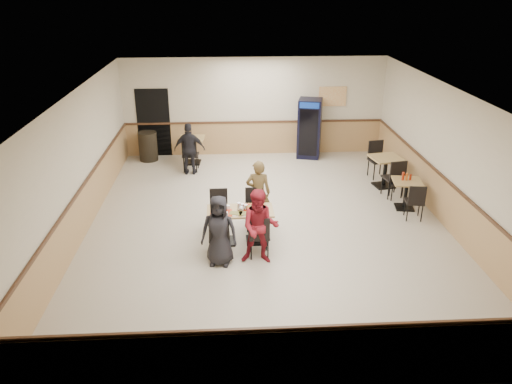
{
  "coord_description": "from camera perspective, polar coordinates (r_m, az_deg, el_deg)",
  "views": [
    {
      "loc": [
        -0.84,
        -10.07,
        5.12
      ],
      "look_at": [
        -0.28,
        -0.5,
        1.01
      ],
      "focal_mm": 35.0,
      "sensor_mm": 36.0,
      "label": 1
    }
  ],
  "objects": [
    {
      "name": "side_table_far",
      "position": [
        13.61,
        14.56,
        2.78
      ],
      "size": [
        0.89,
        0.89,
        0.82
      ],
      "rotation": [
        0.0,
        0.0,
        0.18
      ],
      "color": "black",
      "rests_on": "ground"
    },
    {
      "name": "room_shell",
      "position": [
        13.66,
        7.87,
        3.55
      ],
      "size": [
        10.0,
        10.0,
        10.0
      ],
      "color": "silver",
      "rests_on": "ground"
    },
    {
      "name": "pepsi_cooler",
      "position": [
        15.46,
        6.12,
        7.24
      ],
      "size": [
        0.83,
        0.83,
        1.81
      ],
      "rotation": [
        0.0,
        0.0,
        -0.25
      ],
      "color": "black",
      "rests_on": "ground"
    },
    {
      "name": "diner_woman_left",
      "position": [
        9.54,
        -4.24,
        -4.43
      ],
      "size": [
        0.76,
        0.56,
        1.42
      ],
      "primitive_type": "imported",
      "rotation": [
        0.0,
        0.0,
        -0.16
      ],
      "color": "black",
      "rests_on": "ground"
    },
    {
      "name": "main_chairs",
      "position": [
        10.39,
        -2.07,
        -3.44
      ],
      "size": [
        1.24,
        1.62,
        0.93
      ],
      "rotation": [
        0.0,
        0.0,
        0.02
      ],
      "color": "black",
      "rests_on": "ground"
    },
    {
      "name": "diner_man_opposite",
      "position": [
        11.05,
        0.26,
        -0.09
      ],
      "size": [
        0.58,
        0.41,
        1.51
      ],
      "primitive_type": "imported",
      "rotation": [
        0.0,
        0.0,
        3.05
      ],
      "color": "brown",
      "rests_on": "ground"
    },
    {
      "name": "side_table_near_chair_south",
      "position": [
        11.96,
        17.66,
        -0.95
      ],
      "size": [
        0.48,
        0.48,
        0.9
      ],
      "primitive_type": null,
      "rotation": [
        0.0,
        0.0,
        2.99
      ],
      "color": "black",
      "rests_on": "ground"
    },
    {
      "name": "trash_bin",
      "position": [
        15.54,
        -12.23,
        5.13
      ],
      "size": [
        0.56,
        0.56,
        0.88
      ],
      "primitive_type": "cylinder",
      "color": "black",
      "rests_on": "ground"
    },
    {
      "name": "condiment_caddy",
      "position": [
        12.35,
        16.76,
        1.7
      ],
      "size": [
        0.23,
        0.06,
        0.2
      ],
      "color": "#A0240B",
      "rests_on": "side_table_near"
    },
    {
      "name": "ground",
      "position": [
        11.33,
        1.24,
        -3.69
      ],
      "size": [
        10.0,
        10.0,
        0.0
      ],
      "primitive_type": "plane",
      "color": "beige",
      "rests_on": "ground"
    },
    {
      "name": "main_table",
      "position": [
        10.38,
        -1.81,
        -3.32
      ],
      "size": [
        1.38,
        0.7,
        0.73
      ],
      "rotation": [
        0.0,
        0.0,
        0.02
      ],
      "color": "black",
      "rests_on": "ground"
    },
    {
      "name": "tabletop_clutter",
      "position": [
        10.22,
        -1.69,
        -2.09
      ],
      "size": [
        1.2,
        0.61,
        0.12
      ],
      "rotation": [
        0.0,
        0.0,
        0.02
      ],
      "color": "red",
      "rests_on": "main_table"
    },
    {
      "name": "side_table_far_chair_north",
      "position": [
        14.2,
        13.79,
        3.6
      ],
      "size": [
        0.56,
        0.56,
        1.04
      ],
      "primitive_type": null,
      "rotation": [
        0.0,
        0.0,
        0.18
      ],
      "color": "black",
      "rests_on": "ground"
    },
    {
      "name": "diner_woman_right",
      "position": [
        9.54,
        0.46,
        -4.02
      ],
      "size": [
        0.8,
        0.65,
        1.51
      ],
      "primitive_type": "imported",
      "rotation": [
        0.0,
        0.0,
        -0.12
      ],
      "color": "maroon",
      "rests_on": "ground"
    },
    {
      "name": "back_table",
      "position": [
        15.03,
        -7.34,
        5.19
      ],
      "size": [
        0.79,
        0.79,
        0.79
      ],
      "rotation": [
        0.0,
        0.0,
        -0.07
      ],
      "color": "black",
      "rests_on": "ground"
    },
    {
      "name": "side_table_near",
      "position": [
        12.44,
        16.79,
        0.22
      ],
      "size": [
        0.76,
        0.76,
        0.71
      ],
      "rotation": [
        0.0,
        0.0,
        -0.15
      ],
      "color": "black",
      "rests_on": "ground"
    },
    {
      "name": "side_table_near_chair_north",
      "position": [
        12.94,
        15.97,
        1.11
      ],
      "size": [
        0.48,
        0.48,
        0.9
      ],
      "primitive_type": null,
      "rotation": [
        0.0,
        0.0,
        -0.15
      ],
      "color": "black",
      "rests_on": "ground"
    },
    {
      "name": "back_table_chair_lone",
      "position": [
        14.44,
        -7.48,
        4.33
      ],
      "size": [
        0.49,
        0.49,
        1.0
      ],
      "primitive_type": null,
      "rotation": [
        0.0,
        0.0,
        3.07
      ],
      "color": "black",
      "rests_on": "ground"
    },
    {
      "name": "side_table_far_chair_south",
      "position": [
        13.04,
        15.38,
        1.66
      ],
      "size": [
        0.56,
        0.56,
        1.04
      ],
      "primitive_type": null,
      "rotation": [
        0.0,
        0.0,
        3.32
      ],
      "color": "black",
      "rests_on": "ground"
    },
    {
      "name": "lone_diner",
      "position": [
        14.12,
        -7.6,
        4.89
      ],
      "size": [
        0.88,
        0.41,
        1.47
      ],
      "primitive_type": "imported",
      "rotation": [
        0.0,
        0.0,
        3.08
      ],
      "color": "black",
      "rests_on": "ground"
    }
  ]
}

